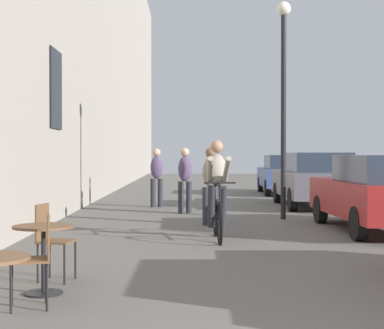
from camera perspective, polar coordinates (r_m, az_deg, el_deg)
The scene contains 11 objects.
cafe_table_mid at distance 6.69m, azimuth -13.55°, elevation -7.19°, with size 0.64×0.64×0.72m.
cafe_chair_mid_toward_street at distance 6.11m, azimuth -14.11°, elevation -8.00°, with size 0.46×0.46×0.89m.
cafe_chair_mid_toward_wall at distance 7.36m, azimuth -12.93°, elevation -6.47°, with size 0.45×0.45×0.89m.
cyclist_on_bicycle at distance 10.67m, azimuth 2.34°, elevation -2.57°, with size 0.52×1.76×1.74m.
pedestrian_near at distance 12.76m, azimuth 1.73°, elevation -1.57°, with size 0.35×0.26×1.61m.
pedestrian_mid at distance 15.29m, azimuth -0.66°, elevation -1.11°, with size 0.37×0.28×1.63m.
pedestrian_far at distance 17.11m, azimuth -3.29°, elevation -0.90°, with size 0.34×0.24×1.62m.
street_lamp at distance 14.17m, azimuth 8.45°, elevation 7.59°, with size 0.32×0.32×4.90m.
parked_car_second at distance 12.21m, azimuth 16.91°, elevation -2.44°, with size 1.80×4.11×1.45m.
parked_car_third at distance 17.40m, azimuth 11.21°, elevation -1.32°, with size 1.84×4.26×1.51m.
parked_car_fourth at distance 22.93m, azimuth 8.58°, elevation -0.86°, with size 1.81×4.09×1.44m.
Camera 1 is at (-0.38, -2.63, 1.47)m, focal length 57.76 mm.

